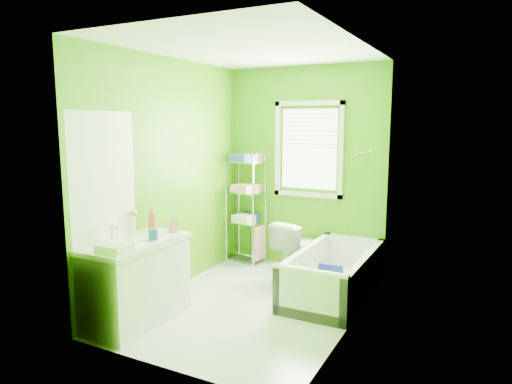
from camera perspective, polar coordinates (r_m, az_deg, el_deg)
The scene contains 9 objects.
ground at distance 4.96m, azimuth -0.29°, elevation -13.75°, with size 2.90×2.90×0.00m, color silver.
room_envelope at distance 4.60m, azimuth -0.31°, elevation 4.36°, with size 2.14×2.94×2.62m.
window at distance 5.87m, azimuth 6.60°, elevation 5.93°, with size 0.92×0.05×1.22m.
door at distance 4.49m, azimuth -18.24°, elevation -3.24°, with size 0.09×0.80×2.00m.
right_wall_decor at distance 4.23m, azimuth 12.12°, elevation 0.68°, with size 0.04×1.48×1.17m.
bathtub at distance 5.20m, azimuth 9.65°, elevation -10.85°, with size 0.75×1.62×0.52m.
toilet at distance 5.73m, azimuth 5.17°, elevation -6.97°, with size 0.39×0.68×0.70m, color white.
vanity at distance 4.55m, azimuth -14.73°, elevation -10.45°, with size 0.54×1.06×1.04m.
wire_shelf_unit at distance 6.16m, azimuth -1.14°, elevation -0.60°, with size 0.53×0.44×1.48m.
Camera 1 is at (2.12, -4.06, 1.90)m, focal length 32.00 mm.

